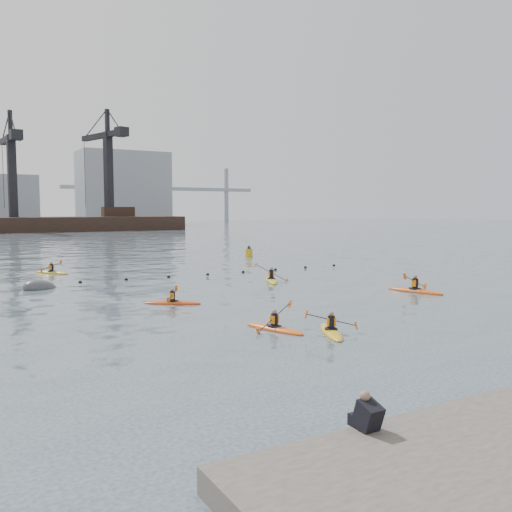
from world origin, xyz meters
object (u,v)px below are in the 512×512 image
object	(u,v)px
kayaker_4	(415,290)
kayaker_0	(274,328)
kayaker_1	(331,331)
kayaker_3	(271,280)
kayaker_2	(172,302)
nav_buoy	(249,253)
mooring_buoy	(40,289)
kayaker_5	(52,272)

from	to	relation	value
kayaker_4	kayaker_0	bearing A→B (deg)	6.20
kayaker_1	kayaker_3	xyz separation A→B (m)	(5.89, 14.08, 0.01)
kayaker_2	kayaker_3	size ratio (longest dim) A/B	0.82
kayaker_1	kayaker_3	world-z (taller)	kayaker_3
kayaker_1	nav_buoy	world-z (taller)	nav_buoy
kayaker_2	mooring_buoy	size ratio (longest dim) A/B	1.26
kayaker_2	kayaker_1	bearing A→B (deg)	-128.24
kayaker_1	kayaker_3	distance (m)	15.26
kayaker_0	kayaker_2	world-z (taller)	kayaker_0
kayaker_1	kayaker_0	bearing A→B (deg)	162.27
kayaker_3	mooring_buoy	bearing A→B (deg)	-172.27
kayaker_2	nav_buoy	size ratio (longest dim) A/B	2.02
kayaker_5	mooring_buoy	world-z (taller)	kayaker_5
kayaker_1	kayaker_4	xyz separation A→B (m)	(10.73, 5.96, 0.02)
nav_buoy	kayaker_1	bearing A→B (deg)	-113.71
mooring_buoy	kayaker_0	bearing A→B (deg)	-68.95
kayaker_2	kayaker_5	bearing A→B (deg)	44.08
mooring_buoy	kayaker_3	bearing A→B (deg)	-16.42
kayaker_2	mooring_buoy	distance (m)	10.30
kayaker_4	kayaker_5	xyz separation A→B (m)	(-16.81, 20.17, -0.01)
kayaker_0	mooring_buoy	world-z (taller)	kayaker_0
kayaker_3	nav_buoy	bearing A→B (deg)	89.63
kayaker_0	kayaker_1	distance (m)	2.26
kayaker_1	kayaker_3	size ratio (longest dim) A/B	0.89
kayaker_1	mooring_buoy	distance (m)	19.87
kayaker_0	kayaker_4	xyz separation A→B (m)	(12.36, 4.40, 0.02)
kayaker_2	mooring_buoy	bearing A→B (deg)	63.01
kayaker_0	kayaker_2	bearing A→B (deg)	83.23
kayaker_1	mooring_buoy	bearing A→B (deg)	139.91
kayaker_4	nav_buoy	xyz separation A→B (m)	(2.92, 25.14, 0.31)
kayaker_4	kayaker_2	bearing A→B (deg)	-26.66
kayaker_5	nav_buoy	bearing A→B (deg)	-22.30
nav_buoy	kayaker_4	bearing A→B (deg)	-96.63
kayaker_1	kayaker_4	size ratio (longest dim) A/B	0.83
kayaker_3	kayaker_4	world-z (taller)	kayaker_3
kayaker_5	kayaker_3	bearing A→B (deg)	-81.63
kayaker_0	kayaker_5	size ratio (longest dim) A/B	1.06
kayaker_0	nav_buoy	size ratio (longest dim) A/B	2.21
kayaker_5	nav_buoy	world-z (taller)	nav_buoy
kayaker_2	kayaker_5	size ratio (longest dim) A/B	0.96
kayaker_3	nav_buoy	distance (m)	18.71
kayaker_3	kayaker_5	size ratio (longest dim) A/B	1.18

